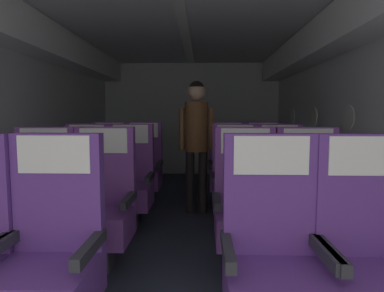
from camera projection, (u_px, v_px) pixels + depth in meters
name	position (u px, v px, depth m)	size (l,w,h in m)	color
ground	(182.00, 227.00, 3.62)	(3.80, 6.87, 0.02)	#2D3342
fuselage_shell	(183.00, 75.00, 3.74)	(3.68, 6.52, 2.31)	silver
seat_a_left_aisle	(50.00, 259.00, 1.69)	(0.51, 0.48, 1.12)	#38383D
seat_a_right_aisle	(371.00, 265.00, 1.63)	(0.51, 0.48, 1.12)	#38383D
seat_a_right_window	(273.00, 263.00, 1.65)	(0.51, 0.48, 1.12)	#38383D
seat_b_left_window	(41.00, 208.00, 2.61)	(0.51, 0.48, 1.12)	#38383D
seat_b_left_aisle	(102.00, 208.00, 2.62)	(0.51, 0.48, 1.12)	#38383D
seat_b_right_aisle	(310.00, 211.00, 2.56)	(0.51, 0.48, 1.12)	#38383D
seat_b_right_window	(246.00, 209.00, 2.59)	(0.51, 0.48, 1.12)	#38383D
seat_c_left_window	(85.00, 184.00, 3.56)	(0.51, 0.48, 1.12)	#38383D
seat_c_left_aisle	(130.00, 184.00, 3.55)	(0.51, 0.48, 1.12)	#38383D
seat_c_right_aisle	(280.00, 185.00, 3.50)	(0.51, 0.48, 1.12)	#38383D
seat_c_right_window	(235.00, 185.00, 3.51)	(0.51, 0.48, 1.12)	#38383D
seat_d_left_window	(108.00, 169.00, 4.49)	(0.51, 0.48, 1.12)	#38383D
seat_d_left_aisle	(143.00, 169.00, 4.48)	(0.51, 0.48, 1.12)	#38383D
seat_d_right_aisle	(263.00, 170.00, 4.43)	(0.51, 0.48, 1.12)	#38383D
seat_d_right_window	(227.00, 170.00, 4.45)	(0.51, 0.48, 1.12)	#38383D
flight_attendant	(196.00, 132.00, 4.04)	(0.43, 0.28, 1.62)	black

